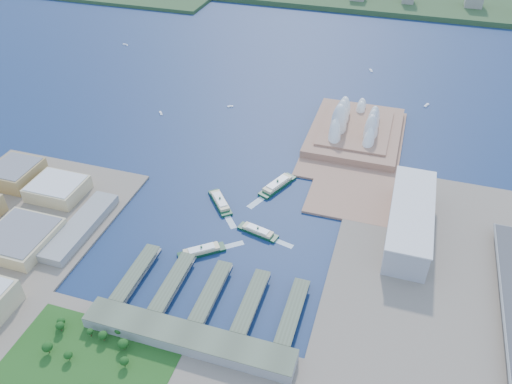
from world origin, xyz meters
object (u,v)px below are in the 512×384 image
(opera_house, at_px, (357,117))
(ferry_d, at_px, (258,230))
(ferry_a, at_px, (220,200))
(toaster_building, at_px, (410,220))
(ferry_b, at_px, (278,183))
(ferry_c, at_px, (202,250))

(opera_house, xyz_separation_m, ferry_d, (-74.51, -251.18, -27.35))
(ferry_a, xyz_separation_m, ferry_d, (60.98, -38.04, -0.46))
(opera_house, height_order, ferry_d, opera_house)
(opera_house, distance_m, toaster_building, 219.62)
(ferry_b, height_order, ferry_d, ferry_b)
(opera_house, relative_size, ferry_c, 3.42)
(ferry_a, height_order, ferry_c, ferry_a)
(ferry_c, xyz_separation_m, ferry_d, (49.50, 49.68, -0.33))
(ferry_d, bearing_deg, ferry_b, 14.88)
(ferry_a, relative_size, ferry_c, 1.03)
(toaster_building, relative_size, ferry_d, 3.15)
(toaster_building, xyz_separation_m, ferry_b, (-166.75, 41.69, -14.73))
(toaster_building, xyz_separation_m, ferry_a, (-225.49, -13.14, -15.39))
(ferry_b, bearing_deg, opera_house, 87.36)
(ferry_a, bearing_deg, toaster_building, -36.33)
(ferry_c, height_order, ferry_d, ferry_c)
(toaster_building, relative_size, ferry_b, 2.54)
(ferry_d, bearing_deg, opera_house, -3.02)
(toaster_building, height_order, ferry_a, toaster_building)
(toaster_building, bearing_deg, ferry_a, -176.66)
(toaster_building, bearing_deg, opera_house, 114.23)
(toaster_building, xyz_separation_m, ferry_c, (-214.01, -100.86, -15.52))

